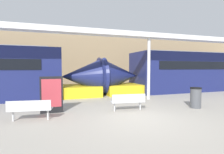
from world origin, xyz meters
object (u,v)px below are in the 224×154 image
Objects in this scene: bench_near at (128,101)px; poster_board at (52,95)px; trash_bin at (196,98)px; support_column_near at (149,69)px; train_left at (193,72)px; bench_far at (30,108)px.

poster_board reaches higher than bench_near.
support_column_near is (-1.00, 2.66, 1.35)m from trash_bin.
train_left is 16.73× the size of trash_bin.
poster_board is at bearing 174.78° from bench_near.
bench_far is (-12.09, -5.18, -1.04)m from train_left.
support_column_near reaches higher than trash_bin.
train_left is at bearing 37.65° from bench_near.
bench_near is at bearing -136.11° from support_column_near.
poster_board is at bearing 60.28° from bench_far.
support_column_near is at bearing 110.66° from trash_bin.
bench_far is 6.83m from support_column_near.
bench_far is 0.99× the size of poster_board.
poster_board reaches higher than trash_bin.
train_left is 6.48m from support_column_near.
train_left is 12.16m from poster_board.
bench_near is at bearing 172.19° from trash_bin.
train_left reaches higher than trash_bin.
trash_bin reaches higher than bench_far.
support_column_near reaches higher than bench_near.
bench_far is at bearing -169.82° from bench_near.
support_column_near reaches higher than train_left.
support_column_near is at bearing 30.17° from bench_far.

